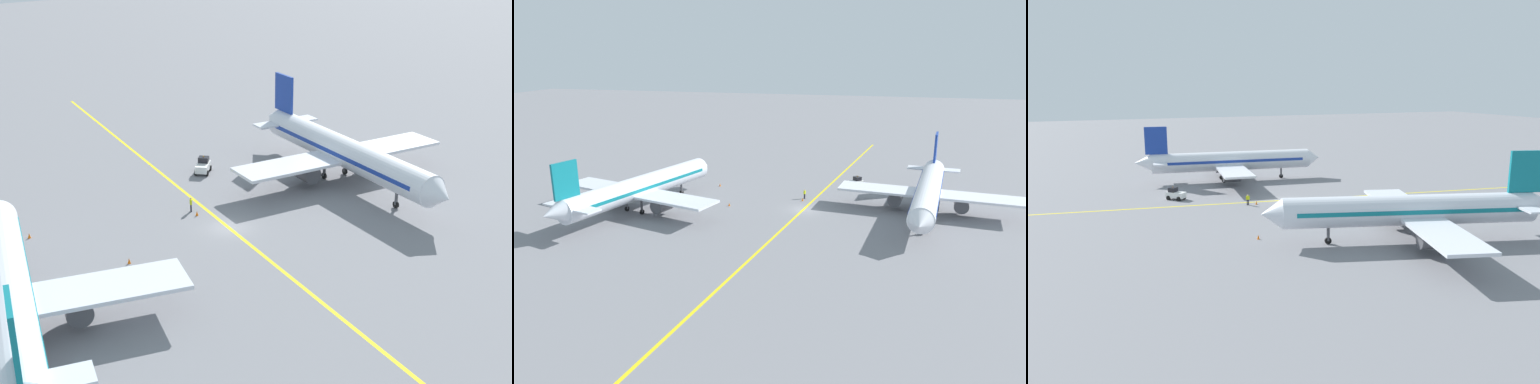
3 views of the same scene
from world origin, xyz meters
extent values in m
plane|color=slate|center=(0.00, 0.00, 0.00)|extent=(400.00, 400.00, 0.00)
cube|color=yellow|center=(0.00, 0.00, 0.00)|extent=(15.54, 119.09, 0.01)
cylinder|color=silver|center=(-19.13, -2.76, 3.80)|extent=(6.72, 30.21, 3.60)
cone|color=silver|center=(-17.43, 13.35, 3.80)|extent=(3.65, 2.74, 3.42)
cone|color=silver|center=(-20.86, -19.17, 4.10)|extent=(3.36, 3.30, 3.06)
cube|color=#193899|center=(-19.13, -2.76, 3.95)|extent=(6.45, 27.23, 0.50)
cube|color=silver|center=(-19.23, -3.75, 3.08)|extent=(28.39, 8.10, 0.36)
cylinder|color=#4C4C51|center=(-24.21, -3.23, 1.83)|extent=(2.52, 3.41, 2.20)
cylinder|color=#4C4C51|center=(-14.26, -4.28, 1.83)|extent=(2.52, 3.41, 2.20)
cube|color=#193899|center=(-20.60, -16.68, 8.10)|extent=(0.78, 4.02, 5.00)
cube|color=silver|center=(-20.54, -16.18, 4.20)|extent=(9.20, 3.33, 0.24)
cylinder|color=#4C4C51|center=(-18.12, 6.79, 1.40)|extent=(0.36, 0.36, 2.00)
cylinder|color=black|center=(-18.12, 6.79, 0.40)|extent=(0.36, 0.82, 0.80)
cylinder|color=#4C4C51|center=(-20.93, -4.58, 1.40)|extent=(0.36, 0.36, 2.00)
cylinder|color=black|center=(-20.93, -4.58, 0.40)|extent=(0.36, 0.82, 0.80)
cylinder|color=#4C4C51|center=(-17.75, -4.91, 1.40)|extent=(0.36, 0.36, 2.00)
cylinder|color=black|center=(-17.75, -4.91, 0.40)|extent=(0.36, 0.82, 0.80)
cylinder|color=silver|center=(25.01, 6.26, 3.80)|extent=(11.25, 29.91, 3.60)
cone|color=silver|center=(20.82, -9.38, 3.80)|extent=(3.93, 3.20, 3.42)
cone|color=silver|center=(29.29, 22.20, 4.10)|extent=(3.73, 3.69, 3.06)
cube|color=#0F727F|center=(25.01, 6.26, 3.95)|extent=(10.51, 27.02, 0.50)
cube|color=silver|center=(25.27, 7.23, 3.08)|extent=(28.39, 12.28, 0.36)
cylinder|color=#4C4C51|center=(30.10, 5.93, 1.83)|extent=(2.95, 3.66, 2.20)
cylinder|color=#4C4C51|center=(20.44, 8.53, 1.83)|extent=(2.95, 3.66, 2.20)
cube|color=#0F727F|center=(28.64, 19.79, 8.10)|extent=(1.38, 3.96, 5.00)
cube|color=silver|center=(28.51, 19.30, 4.20)|extent=(9.31, 4.65, 0.24)
cylinder|color=#4C4C51|center=(22.53, -3.01, 1.40)|extent=(0.36, 0.36, 2.00)
cylinder|color=black|center=(22.53, -3.01, 0.40)|extent=(0.48, 0.85, 0.80)
cylinder|color=#4C4C51|center=(27.08, 7.78, 1.40)|extent=(0.36, 0.36, 2.00)
cylinder|color=black|center=(27.08, 7.78, 0.40)|extent=(0.48, 0.85, 0.80)
cylinder|color=#4C4C51|center=(23.99, 8.61, 1.40)|extent=(0.36, 0.36, 2.00)
cylinder|color=black|center=(23.99, 8.61, 0.40)|extent=(0.48, 0.85, 0.80)
cube|color=white|center=(-6.77, -15.66, 0.80)|extent=(3.16, 3.20, 0.90)
cube|color=black|center=(-7.15, -16.06, 1.60)|extent=(1.68, 1.68, 0.70)
sphere|color=orange|center=(-7.15, -16.06, 2.03)|extent=(0.16, 0.16, 0.16)
cylinder|color=black|center=(-6.91, -16.88, 0.35)|extent=(0.66, 0.68, 0.70)
cylinder|color=black|center=(-7.99, -15.84, 0.35)|extent=(0.66, 0.68, 0.70)
cylinder|color=black|center=(-5.56, -15.47, 0.35)|extent=(0.66, 0.68, 0.70)
cylinder|color=black|center=(-6.64, -14.44, 0.35)|extent=(0.66, 0.68, 0.70)
cylinder|color=#23232D|center=(0.97, -5.93, 0.42)|extent=(0.16, 0.16, 0.85)
cylinder|color=#23232D|center=(0.89, -6.12, 0.42)|extent=(0.16, 0.16, 0.85)
cube|color=#CCD819|center=(0.93, -6.02, 1.15)|extent=(0.34, 0.42, 0.60)
cylinder|color=#CCD819|center=(1.02, -5.80, 1.15)|extent=(0.10, 0.10, 0.55)
cylinder|color=#CCD819|center=(0.84, -6.24, 1.15)|extent=(0.10, 0.10, 0.55)
sphere|color=beige|center=(0.93, -6.02, 1.57)|extent=(0.22, 0.22, 0.22)
cone|color=orange|center=(17.85, -9.99, 0.28)|extent=(0.32, 0.32, 0.55)
cone|color=orange|center=(1.01, -4.67, 0.28)|extent=(0.32, 0.32, 0.55)
cone|color=orange|center=(12.18, 1.09, 0.28)|extent=(0.32, 0.32, 0.55)
camera|label=1|loc=(38.23, 56.74, 31.58)|focal=50.00mm
camera|label=2|loc=(-14.05, 75.15, 25.16)|focal=35.00mm
camera|label=3|loc=(72.23, -28.00, 18.29)|focal=35.00mm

